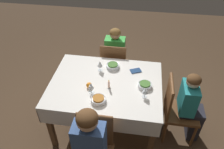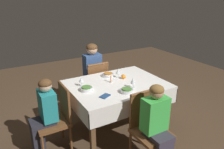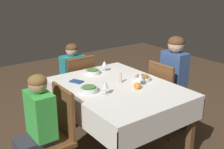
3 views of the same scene
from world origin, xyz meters
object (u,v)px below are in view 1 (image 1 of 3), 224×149
napkin_red_folded (136,71)px  person_child_green (115,54)px  wine_glass_north (91,86)px  bowl_west (145,85)px  orange_fruit (89,85)px  chair_west (176,108)px  candle_centerpiece (109,85)px  person_child_teal (191,105)px  bowl_south (113,66)px  chair_north (94,149)px  wine_glass_south (100,64)px  chair_south (114,65)px  wine_glass_west (145,91)px  bowl_north (98,99)px  dining_table (106,88)px

napkin_red_folded → person_child_green: bearing=-60.2°
wine_glass_north → bowl_west: wine_glass_north is taller
person_child_green → bowl_west: bearing=118.1°
bowl_west → orange_fruit: (0.66, 0.11, 0.01)m
chair_west → candle_centerpiece: size_ratio=7.31×
person_child_teal → orange_fruit: (1.25, 0.08, 0.24)m
bowl_south → chair_north: bearing=87.4°
candle_centerpiece → napkin_red_folded: bearing=-129.1°
wine_glass_north → wine_glass_south: 0.43m
bowl_west → person_child_green: bearing=-61.9°
chair_south → wine_glass_north: 1.01m
wine_glass_north → candle_centerpiece: wine_glass_north is taller
wine_glass_west → candle_centerpiece: wine_glass_west is taller
chair_west → person_child_teal: size_ratio=0.88×
wine_glass_north → orange_fruit: 0.11m
chair_north → person_child_teal: bearing=33.7°
chair_west → bowl_north: 1.02m
chair_west → wine_glass_north: bearing=98.9°
wine_glass_west → bowl_south: (0.44, -0.49, -0.06)m
person_child_green → napkin_red_folded: person_child_green is taller
chair_north → person_child_teal: size_ratio=0.88×
napkin_red_folded → bowl_west: bearing=114.3°
bowl_west → chair_north: bearing=56.7°
orange_fruit → chair_south: bearing=-101.9°
chair_south → candle_centerpiece: chair_south is taller
orange_fruit → napkin_red_folded: (-0.53, -0.39, -0.03)m
chair_west → bowl_west: bearing=86.7°
wine_glass_north → napkin_red_folded: 0.68m
chair_south → orange_fruit: (0.18, 0.85, 0.32)m
candle_centerpiece → orange_fruit: size_ratio=1.82×
person_child_green → bowl_south: person_child_green is taller
bowl_north → person_child_green: bearing=-91.1°
bowl_west → bowl_north: bearing=31.9°
wine_glass_south → napkin_red_folded: 0.48m
person_child_teal → bowl_north: bearing=104.9°
person_child_teal → bowl_west: bearing=87.6°
orange_fruit → wine_glass_north: bearing=119.7°
bowl_north → wine_glass_north: 0.18m
bowl_south → napkin_red_folded: (-0.31, 0.03, -0.02)m
dining_table → person_child_teal: bearing=178.7°
chair_north → bowl_west: size_ratio=5.23×
bowl_north → chair_west: bearing=-162.6°
wine_glass_north → bowl_west: (-0.62, -0.19, -0.07)m
dining_table → wine_glass_south: 0.32m
person_child_teal → bowl_west: (0.59, -0.02, 0.24)m
chair_west → wine_glass_south: (1.02, -0.26, 0.38)m
dining_table → wine_glass_south: wine_glass_south is taller
candle_centerpiece → orange_fruit: 0.24m
chair_north → chair_south: bearing=89.9°
dining_table → orange_fruit: bearing=30.7°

